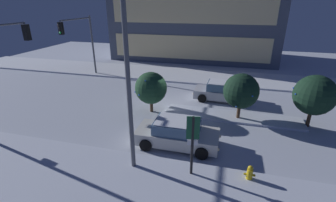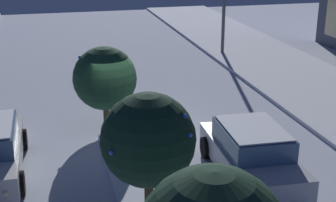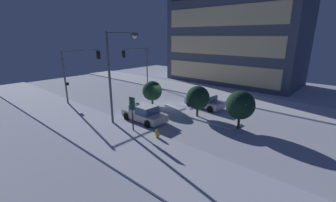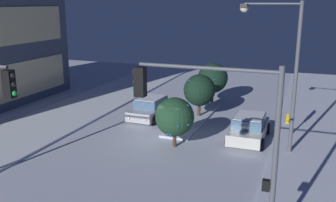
% 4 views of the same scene
% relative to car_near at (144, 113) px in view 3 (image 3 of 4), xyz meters
% --- Properties ---
extents(ground, '(52.00, 52.00, 0.00)m').
position_rel_car_near_xyz_m(ground, '(-2.24, 4.51, -0.71)').
color(ground, silver).
extents(curb_strip_near, '(52.00, 5.20, 0.14)m').
position_rel_car_near_xyz_m(curb_strip_near, '(-2.24, -4.12, -0.64)').
color(curb_strip_near, silver).
rests_on(curb_strip_near, ground).
extents(curb_strip_far, '(52.00, 5.20, 0.14)m').
position_rel_car_near_xyz_m(curb_strip_far, '(-2.24, 13.14, -0.64)').
color(curb_strip_far, silver).
rests_on(curb_strip_far, ground).
extents(median_strip, '(9.00, 1.80, 0.14)m').
position_rel_car_near_xyz_m(median_strip, '(2.84, 4.23, -0.64)').
color(median_strip, silver).
rests_on(median_strip, ground).
extents(car_near, '(4.51, 2.13, 1.49)m').
position_rel_car_near_xyz_m(car_near, '(0.00, 0.00, 0.00)').
color(car_near, silver).
rests_on(car_near, ground).
extents(car_far, '(4.40, 2.20, 1.49)m').
position_rel_car_near_xyz_m(car_far, '(1.98, 7.22, -0.00)').
color(car_far, '#B7B7C1').
rests_on(car_far, ground).
extents(traffic_light_corner_near_left, '(0.32, 4.89, 6.21)m').
position_rel_car_near_xyz_m(traffic_light_corner_near_left, '(-10.56, -0.47, 3.57)').
color(traffic_light_corner_near_left, '#565960').
rests_on(traffic_light_corner_near_left, ground).
extents(traffic_light_corner_far_left, '(0.32, 4.88, 5.98)m').
position_rel_car_near_xyz_m(traffic_light_corner_far_left, '(-11.55, 9.39, 3.50)').
color(traffic_light_corner_far_left, '#565960').
rests_on(traffic_light_corner_far_left, ground).
extents(street_lamp_arched, '(0.56, 3.16, 8.07)m').
position_rel_car_near_xyz_m(street_lamp_arched, '(-1.49, -1.62, 4.53)').
color(street_lamp_arched, '#565960').
rests_on(street_lamp_arched, ground).
extents(fire_hydrant, '(0.48, 0.26, 0.80)m').
position_rel_car_near_xyz_m(fire_hydrant, '(3.66, -2.02, -0.33)').
color(fire_hydrant, gold).
rests_on(fire_hydrant, ground).
extents(parking_info_sign, '(0.55, 0.15, 2.96)m').
position_rel_car_near_xyz_m(parking_info_sign, '(1.17, -2.32, 1.19)').
color(parking_info_sign, black).
rests_on(parking_info_sign, ground).
extents(decorated_tree_median, '(2.24, 2.24, 3.13)m').
position_rel_car_near_xyz_m(decorated_tree_median, '(3.22, 4.02, 1.29)').
color(decorated_tree_median, '#473323').
rests_on(decorated_tree_median, ground).
extents(decorated_tree_left_of_median, '(2.21, 2.21, 2.87)m').
position_rel_car_near_xyz_m(decorated_tree_left_of_median, '(-2.71, 3.76, 1.05)').
color(decorated_tree_left_of_median, '#473323').
rests_on(decorated_tree_left_of_median, ground).
extents(decorated_tree_right_of_median, '(2.44, 2.42, 3.31)m').
position_rel_car_near_xyz_m(decorated_tree_right_of_median, '(7.44, 4.13, 1.39)').
color(decorated_tree_right_of_median, '#473323').
rests_on(decorated_tree_right_of_median, ground).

